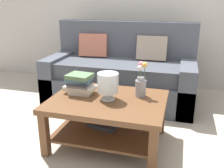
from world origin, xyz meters
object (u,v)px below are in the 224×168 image
at_px(book_stack_main, 80,84).
at_px(flower_pitcher, 141,83).
at_px(couch, 121,74).
at_px(glass_hurricane_vase, 108,83).
at_px(coffee_table, 108,111).

distance_m(book_stack_main, flower_pitcher, 0.59).
bearing_deg(book_stack_main, couch, 82.63).
relative_size(book_stack_main, glass_hurricane_vase, 1.22).
relative_size(coffee_table, flower_pitcher, 3.15).
height_order(book_stack_main, flower_pitcher, flower_pitcher).
relative_size(couch, glass_hurricane_vase, 7.70).
xyz_separation_m(book_stack_main, glass_hurricane_vase, (0.31, -0.08, 0.06)).
relative_size(coffee_table, glass_hurricane_vase, 4.19).
bearing_deg(book_stack_main, coffee_table, -12.75).
xyz_separation_m(coffee_table, book_stack_main, (-0.30, 0.07, 0.23)).
relative_size(couch, flower_pitcher, 5.79).
bearing_deg(book_stack_main, glass_hurricane_vase, -14.49).
distance_m(coffee_table, flower_pitcher, 0.42).
bearing_deg(coffee_table, flower_pitcher, 29.49).
height_order(coffee_table, book_stack_main, book_stack_main).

